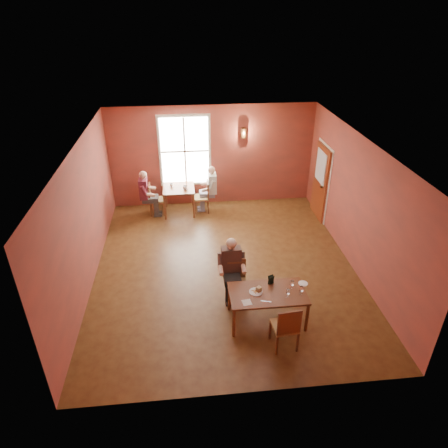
{
  "coord_description": "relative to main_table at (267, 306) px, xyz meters",
  "views": [
    {
      "loc": [
        -0.84,
        -7.71,
        5.53
      ],
      "look_at": [
        0.0,
        0.2,
        1.05
      ],
      "focal_mm": 32.0,
      "sensor_mm": 36.0,
      "label": 1
    }
  ],
  "objects": [
    {
      "name": "goblet_c",
      "position": [
        0.34,
        -0.16,
        0.43
      ],
      "size": [
        0.09,
        0.09,
        0.18
      ],
      "primitive_type": null,
      "rotation": [
        0.0,
        0.0,
        0.32
      ],
      "color": "white",
      "rests_on": "main_table"
    },
    {
      "name": "wall_sconce",
      "position": [
        0.28,
        5.28,
        1.86
      ],
      "size": [
        0.16,
        0.16,
        0.28
      ],
      "primitive_type": "cylinder",
      "color": "brown",
      "rests_on": "wall_back"
    },
    {
      "name": "chair_diner_maroon",
      "position": [
        -2.3,
        4.8,
        0.12
      ],
      "size": [
        0.41,
        0.41,
        0.93
      ],
      "primitive_type": null,
      "rotation": [
        0.0,
        0.0,
        -1.57
      ],
      "color": "#41200D",
      "rests_on": "ground"
    },
    {
      "name": "cup_a",
      "position": [
        -1.46,
        4.66,
        0.5
      ],
      "size": [
        0.15,
        0.15,
        0.11
      ],
      "primitive_type": "imported",
      "rotation": [
        0.0,
        0.0,
        -0.09
      ],
      "color": "white",
      "rests_on": "second_table"
    },
    {
      "name": "menu_stand",
      "position": [
        0.11,
        0.27,
        0.44
      ],
      "size": [
        0.13,
        0.09,
        0.19
      ],
      "primitive_type": "cube",
      "rotation": [
        0.0,
        0.0,
        0.35
      ],
      "color": "black",
      "rests_on": "main_table"
    },
    {
      "name": "chair_empty",
      "position": [
        0.18,
        -0.68,
        0.14
      ],
      "size": [
        0.47,
        0.47,
        0.97
      ],
      "primitive_type": null,
      "rotation": [
        0.0,
        0.0,
        0.1
      ],
      "color": "brown",
      "rests_on": "ground"
    },
    {
      "name": "cup_b",
      "position": [
        -1.86,
        4.91,
        0.49
      ],
      "size": [
        0.1,
        0.1,
        0.09
      ],
      "primitive_type": "imported",
      "rotation": [
        0.0,
        0.0,
        0.05
      ],
      "color": "silver",
      "rests_on": "second_table"
    },
    {
      "name": "knife",
      "position": [
        -0.08,
        -0.25,
        0.34
      ],
      "size": [
        0.19,
        0.07,
        0.0
      ],
      "primitive_type": "cube",
      "rotation": [
        0.0,
        0.0,
        -0.28
      ],
      "color": "white",
      "rests_on": "main_table"
    },
    {
      "name": "wall_left",
      "position": [
        -3.62,
        1.88,
        1.16
      ],
      "size": [
        0.04,
        7.0,
        3.0
      ],
      "primitive_type": "cube",
      "color": "brown",
      "rests_on": "ground"
    },
    {
      "name": "plate_food",
      "position": [
        -0.23,
        0.03,
        0.36
      ],
      "size": [
        0.32,
        0.32,
        0.03
      ],
      "primitive_type": "cylinder",
      "rotation": [
        0.0,
        0.0,
        -0.3
      ],
      "color": "white",
      "rests_on": "main_table"
    },
    {
      "name": "window",
      "position": [
        -1.42,
        5.33,
        1.36
      ],
      "size": [
        1.36,
        0.1,
        1.96
      ],
      "primitive_type": "cube",
      "color": "white",
      "rests_on": "wall_back"
    },
    {
      "name": "wall_right",
      "position": [
        2.38,
        1.88,
        1.16
      ],
      "size": [
        0.04,
        7.0,
        3.0
      ],
      "primitive_type": "cube",
      "color": "brown",
      "rests_on": "ground"
    },
    {
      "name": "side_plate",
      "position": [
        0.74,
        0.19,
        0.35
      ],
      "size": [
        0.2,
        0.2,
        0.01
      ],
      "primitive_type": "cylinder",
      "rotation": [
        0.0,
        0.0,
        -0.07
      ],
      "color": "silver",
      "rests_on": "main_table"
    },
    {
      "name": "ceiling",
      "position": [
        -0.62,
        1.88,
        2.66
      ],
      "size": [
        6.0,
        7.0,
        0.04
      ],
      "primitive_type": "cube",
      "color": "white",
      "rests_on": "wall_back"
    },
    {
      "name": "wall_back",
      "position": [
        -0.62,
        5.38,
        1.16
      ],
      "size": [
        6.0,
        0.04,
        3.0
      ],
      "primitive_type": "cube",
      "color": "brown",
      "rests_on": "ground"
    },
    {
      "name": "second_table",
      "position": [
        -1.65,
        4.8,
        0.05
      ],
      "size": [
        0.9,
        0.9,
        0.79
      ],
      "primitive_type": null,
      "color": "brown",
      "rests_on": "ground"
    },
    {
      "name": "goblet_a",
      "position": [
        0.48,
        0.08,
        0.44
      ],
      "size": [
        0.08,
        0.08,
        0.19
      ],
      "primitive_type": null,
      "rotation": [
        0.0,
        0.0,
        0.1
      ],
      "color": "white",
      "rests_on": "main_table"
    },
    {
      "name": "napkin",
      "position": [
        -0.44,
        -0.24,
        0.35
      ],
      "size": [
        0.19,
        0.19,
        0.01
      ],
      "primitive_type": "cube",
      "rotation": [
        0.0,
        0.0,
        0.14
      ],
      "color": "white",
      "rests_on": "main_table"
    },
    {
      "name": "ground",
      "position": [
        -0.62,
        1.88,
        -0.34
      ],
      "size": [
        6.0,
        7.0,
        0.01
      ],
      "primitive_type": "cube",
      "color": "brown",
      "rests_on": "ground"
    },
    {
      "name": "sandwich",
      "position": [
        -0.17,
        0.04,
        0.39
      ],
      "size": [
        0.11,
        0.11,
        0.1
      ],
      "primitive_type": "cube",
      "rotation": [
        0.0,
        0.0,
        0.64
      ],
      "color": "tan",
      "rests_on": "main_table"
    },
    {
      "name": "wall_front",
      "position": [
        -0.62,
        -1.62,
        1.16
      ],
      "size": [
        6.0,
        0.04,
        3.0
      ],
      "primitive_type": "cube",
      "color": "brown",
      "rests_on": "ground"
    },
    {
      "name": "chair_diner_white",
      "position": [
        -1.0,
        4.8,
        0.13
      ],
      "size": [
        0.42,
        0.42,
        0.95
      ],
      "primitive_type": null,
      "rotation": [
        0.0,
        0.0,
        1.57
      ],
      "color": "#503418",
      "rests_on": "ground"
    },
    {
      "name": "chair_diner_main",
      "position": [
        -0.5,
        0.65,
        0.12
      ],
      "size": [
        0.41,
        0.41,
        0.92
      ],
      "primitive_type": null,
      "rotation": [
        0.0,
        0.0,
        3.14
      ],
      "color": "#3C2112",
      "rests_on": "ground"
    },
    {
      "name": "diner_maroon",
      "position": [
        -2.33,
        4.8,
        0.33
      ],
      "size": [
        0.53,
        0.53,
        1.34
      ],
      "primitive_type": null,
      "rotation": [
        0.0,
        0.0,
        -1.57
      ],
      "color": "maroon",
      "rests_on": "ground"
    },
    {
      "name": "main_table",
      "position": [
        0.0,
        0.0,
        0.0
      ],
      "size": [
        1.46,
        0.82,
        0.68
      ],
      "primitive_type": null,
      "color": "brown",
      "rests_on": "ground"
    },
    {
      "name": "goblet_b",
      "position": [
        0.61,
        -0.11,
        0.44
      ],
      "size": [
        0.09,
        0.09,
        0.19
      ],
      "primitive_type": null,
      "rotation": [
        0.0,
        0.0,
        -0.29
      ],
      "color": "white",
      "rests_on": "main_table"
    },
    {
      "name": "diner_main",
      "position": [
        -0.5,
        0.62,
        0.32
      ],
      "size": [
        0.53,
        0.53,
        1.32
      ],
      "primitive_type": null,
      "rotation": [
        0.0,
        0.0,
        3.14
      ],
      "color": "#3B251B",
      "rests_on": "ground"
    },
    {
      "name": "door",
      "position": [
        2.32,
        4.18,
        0.71
      ],
      "size": [
        0.12,
        1.04,
        2.1
      ],
      "primitive_type": "cube",
      "color": "maroon",
      "rests_on": "ground"
    },
    {
      "name": "diner_white",
      "position": [
        -0.97,
        4.8,
        0.32
      ],
      "size": [
        0.53,
        0.53,
        1.33
      ],
      "primitive_type": null,
      "rotation": [
        0.0,
        0.0,
        1.57
      ],
      "color": "silver",
      "rests_on": "ground"
    }
  ]
}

